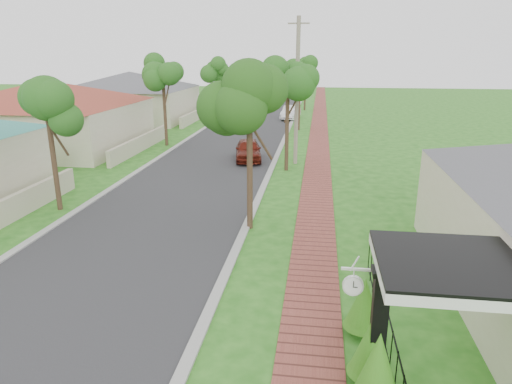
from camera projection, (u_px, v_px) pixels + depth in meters
The scene contains 16 objects.
ground at pixel (172, 334), 10.78m from camera, with size 160.00×160.00×0.00m, color #226117.
road at pixel (223, 153), 30.10m from camera, with size 7.00×120.00×0.02m, color #28282B.
kerb_right at pixel (278, 155), 29.62m from camera, with size 0.30×120.00×0.10m, color #9E9E99.
kerb_left at pixel (169, 151), 30.58m from camera, with size 0.30×120.00×0.10m, color #9E9E99.
sidewalk at pixel (318, 156), 29.28m from camera, with size 1.50×120.00×0.03m, color brown.
porch_post at pixel (378, 334), 8.90m from camera, with size 0.48×0.48×2.52m.
picket_fence at pixel (387, 332), 9.97m from camera, with size 0.03×8.02×1.00m.
street_trees at pixel (241, 77), 35.23m from camera, with size 10.70×37.65×5.89m.
hedge_row at pixel (374, 364), 8.52m from camera, with size 0.89×4.91×1.84m.
far_house_red at pixel (50, 114), 30.99m from camera, with size 15.56×15.56×4.60m.
far_house_grey at pixel (131, 95), 44.24m from camera, with size 15.56×15.56×4.60m.
parked_car_red at pixel (248, 150), 27.90m from camera, with size 1.52×3.77×1.28m, color #5A170D.
parked_car_white at pixel (291, 113), 45.00m from camera, with size 1.38×3.96×1.31m, color white.
near_tree at pixel (249, 107), 15.96m from camera, with size 2.23×2.23×5.71m.
utility_pole at pixel (297, 92), 26.05m from camera, with size 1.20×0.24×8.29m.
station_clock at pixel (354, 284), 9.10m from camera, with size 0.70×0.13×0.60m.
Camera 1 is at (3.25, -8.95, 6.39)m, focal length 32.00 mm.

